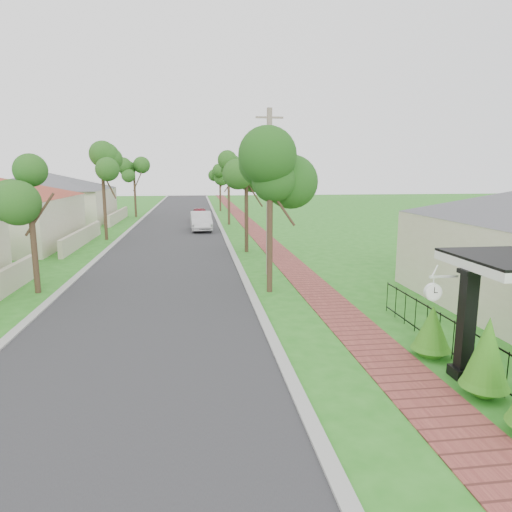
{
  "coord_description": "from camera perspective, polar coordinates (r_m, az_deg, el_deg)",
  "views": [
    {
      "loc": [
        -1.37,
        -10.02,
        4.62
      ],
      "look_at": [
        0.82,
        6.6,
        1.5
      ],
      "focal_mm": 32.0,
      "sensor_mm": 36.0,
      "label": 1
    }
  ],
  "objects": [
    {
      "name": "sidewalk",
      "position": [
        30.72,
        1.24,
        1.89
      ],
      "size": [
        1.5,
        120.0,
        0.03
      ],
      "primitive_type": "cube",
      "color": "#98463D",
      "rests_on": "ground"
    },
    {
      "name": "utility_pole",
      "position": [
        20.29,
        1.65,
        7.95
      ],
      "size": [
        1.2,
        0.24,
        7.29
      ],
      "color": "gray",
      "rests_on": "ground"
    },
    {
      "name": "picket_fence",
      "position": [
        12.5,
        23.45,
        -9.44
      ],
      "size": [
        0.03,
        8.02,
        1.0
      ],
      "color": "black",
      "rests_on": "ground"
    },
    {
      "name": "street_trees",
      "position": [
        36.89,
        -10.0,
        10.25
      ],
      "size": [
        10.7,
        37.65,
        5.89
      ],
      "color": "#382619",
      "rests_on": "ground"
    },
    {
      "name": "hedge_row",
      "position": [
        10.66,
        26.83,
        -11.54
      ],
      "size": [
        0.91,
        4.58,
        1.99
      ],
      "color": "#1C6814",
      "rests_on": "ground"
    },
    {
      "name": "parked_car_white",
      "position": [
        36.33,
        -6.89,
        4.33
      ],
      "size": [
        1.76,
        4.55,
        1.48
      ],
      "primitive_type": "imported",
      "rotation": [
        0.0,
        0.0,
        0.04
      ],
      "color": "silver",
      "rests_on": "ground"
    },
    {
      "name": "ground",
      "position": [
        11.11,
        0.27,
        -14.01
      ],
      "size": [
        160.0,
        160.0,
        0.0
      ],
      "primitive_type": "plane",
      "color": "#27751C",
      "rests_on": "ground"
    },
    {
      "name": "station_clock",
      "position": [
        11.14,
        21.33,
        -4.06
      ],
      "size": [
        0.78,
        0.13,
        0.58
      ],
      "color": "white",
      "rests_on": "ground"
    },
    {
      "name": "parked_car_red",
      "position": [
        42.83,
        -7.0,
        5.14
      ],
      "size": [
        1.78,
        3.89,
        1.29
      ],
      "primitive_type": "imported",
      "rotation": [
        0.0,
        0.0,
        0.07
      ],
      "color": "maroon",
      "rests_on": "ground"
    },
    {
      "name": "near_tree",
      "position": [
        17.24,
        1.78,
        10.28
      ],
      "size": [
        2.22,
        2.22,
        5.7
      ],
      "color": "#382619",
      "rests_on": "ground"
    },
    {
      "name": "kerb_right",
      "position": [
        30.44,
        -3.61,
        1.79
      ],
      "size": [
        0.3,
        120.0,
        0.1
      ],
      "primitive_type": "cube",
      "color": "#9E9E99",
      "rests_on": "ground"
    },
    {
      "name": "far_house_grey",
      "position": [
        46.12,
        -24.82,
        6.75
      ],
      "size": [
        15.56,
        15.56,
        4.6
      ],
      "color": "beige",
      "rests_on": "ground"
    },
    {
      "name": "kerb_left",
      "position": [
        30.82,
        -17.28,
        1.44
      ],
      "size": [
        0.3,
        120.0,
        0.1
      ],
      "primitive_type": "cube",
      "color": "#9E9E99",
      "rests_on": "ground"
    },
    {
      "name": "road",
      "position": [
        30.41,
        -10.49,
        1.63
      ],
      "size": [
        7.0,
        120.0,
        0.02
      ],
      "primitive_type": "cube",
      "color": "#28282B",
      "rests_on": "ground"
    },
    {
      "name": "porch_post",
      "position": [
        11.34,
        24.73,
        -8.43
      ],
      "size": [
        0.48,
        0.48,
        2.52
      ],
      "color": "black",
      "rests_on": "ground"
    }
  ]
}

